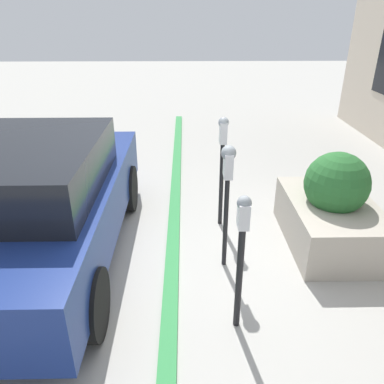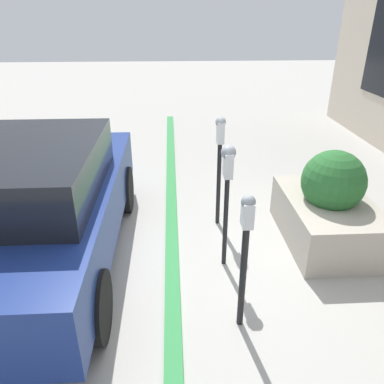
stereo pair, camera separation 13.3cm
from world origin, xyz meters
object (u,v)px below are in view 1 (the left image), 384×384
parking_meter_nearest (242,243)px  parked_car_front (27,201)px  parking_meter_second (228,177)px  parking_meter_middle (223,151)px  planter_box (332,210)px

parking_meter_nearest → parked_car_front: size_ratio=0.35×
parking_meter_nearest → parked_car_front: 2.50m
parking_meter_nearest → parking_meter_second: size_ratio=0.93×
parking_meter_middle → planter_box: 1.55m
parking_meter_middle → parked_car_front: size_ratio=0.39×
parking_meter_nearest → parking_meter_middle: parking_meter_middle is taller
parking_meter_second → planter_box: size_ratio=0.93×
parked_car_front → planter_box: bearing=-85.4°
parking_meter_middle → parked_car_front: parking_meter_middle is taller
parked_car_front → parking_meter_nearest: bearing=-116.1°
parking_meter_nearest → planter_box: parking_meter_nearest is taller
parking_meter_second → parking_meter_middle: (0.94, -0.04, -0.04)m
parking_meter_second → parking_meter_middle: bearing=-2.1°
planter_box → parked_car_front: 3.61m
parking_meter_nearest → planter_box: 1.98m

